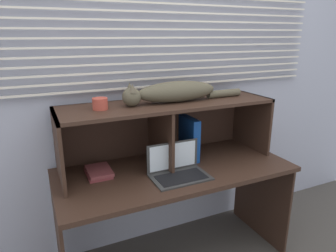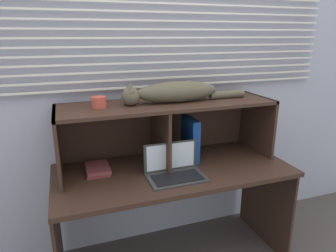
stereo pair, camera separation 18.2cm
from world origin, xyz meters
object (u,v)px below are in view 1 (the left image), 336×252
Objects in this scene: cat at (174,92)px; binder_upright at (189,138)px; book_stack at (99,172)px; laptop at (178,170)px; small_basket at (100,104)px.

cat reaches higher than binder_upright.
cat reaches higher than book_stack.
book_stack is at bearing -179.89° from binder_upright.
laptop is (-0.08, -0.22, -0.45)m from cat.
small_basket is at bearing 151.89° from laptop.
binder_upright is 1.43× the size of book_stack.
laptop is 0.32m from binder_upright.
small_basket is (-0.49, -0.00, -0.03)m from cat.
cat is 0.49m from small_basket.
cat is 0.50m from laptop.
cat is at bearing 70.56° from laptop.
binder_upright reaches higher than laptop.
book_stack is at bearing 154.06° from laptop.
cat is 0.71m from book_stack.
laptop is 3.93× the size of small_basket.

